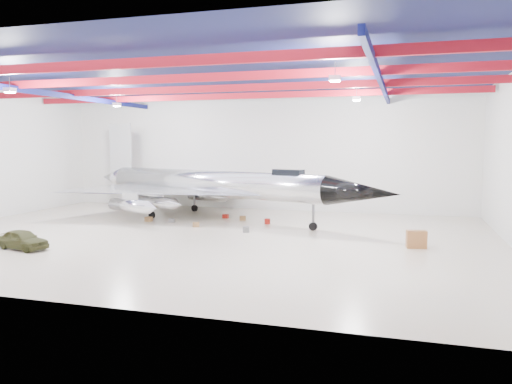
% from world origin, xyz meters
% --- Properties ---
extents(floor, '(40.00, 40.00, 0.00)m').
position_xyz_m(floor, '(0.00, 0.00, 0.00)').
color(floor, beige).
rests_on(floor, ground).
extents(wall_back, '(40.00, 0.00, 40.00)m').
position_xyz_m(wall_back, '(0.00, 15.00, 5.50)').
color(wall_back, silver).
rests_on(wall_back, floor).
extents(ceiling, '(40.00, 40.00, 0.00)m').
position_xyz_m(ceiling, '(0.00, 0.00, 11.00)').
color(ceiling, '#0A0F38').
rests_on(ceiling, wall_back).
extents(ceiling_structure, '(39.50, 29.50, 1.08)m').
position_xyz_m(ceiling_structure, '(0.00, 0.00, 10.32)').
color(ceiling_structure, maroon).
rests_on(ceiling_structure, ceiling).
extents(jet_aircraft, '(29.57, 22.02, 8.32)m').
position_xyz_m(jet_aircraft, '(-2.19, 7.59, 2.73)').
color(jet_aircraft, silver).
rests_on(jet_aircraft, floor).
extents(jeep, '(3.74, 2.11, 1.20)m').
position_xyz_m(jeep, '(-8.69, -6.98, 0.60)').
color(jeep, '#3B3D1E').
rests_on(jeep, floor).
extents(desk, '(1.28, 0.80, 1.09)m').
position_xyz_m(desk, '(14.32, 0.13, 0.55)').
color(desk, brown).
rests_on(desk, floor).
extents(crate_ply, '(0.59, 0.51, 0.37)m').
position_xyz_m(crate_ply, '(-6.62, 4.87, 0.19)').
color(crate_ply, olive).
rests_on(crate_ply, floor).
extents(toolbox_red, '(0.50, 0.42, 0.33)m').
position_xyz_m(toolbox_red, '(-1.13, 8.36, 0.17)').
color(toolbox_red, maroon).
rests_on(toolbox_red, floor).
extents(engine_drum, '(0.51, 0.51, 0.43)m').
position_xyz_m(engine_drum, '(2.63, 2.33, 0.21)').
color(engine_drum, '#59595B').
rests_on(engine_drum, floor).
extents(parts_bin, '(0.62, 0.55, 0.36)m').
position_xyz_m(parts_bin, '(0.65, 7.64, 0.18)').
color(parts_bin, olive).
rests_on(parts_bin, floor).
extents(crate_small, '(0.44, 0.36, 0.30)m').
position_xyz_m(crate_small, '(-4.59, 5.03, 0.15)').
color(crate_small, '#59595B').
rests_on(crate_small, floor).
extents(tool_chest, '(0.56, 0.56, 0.42)m').
position_xyz_m(tool_chest, '(3.12, 6.40, 0.21)').
color(tool_chest, maroon).
rests_on(tool_chest, floor).
extents(oil_barrel, '(0.63, 0.58, 0.36)m').
position_xyz_m(oil_barrel, '(-1.79, 3.49, 0.18)').
color(oil_barrel, olive).
rests_on(oil_barrel, floor).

